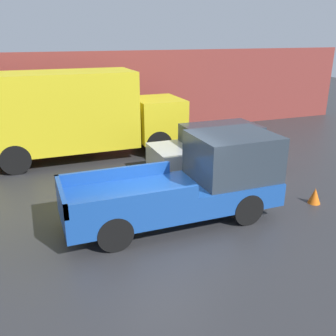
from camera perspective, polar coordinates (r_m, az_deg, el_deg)
ground_plane at (r=9.64m, az=-0.68°, el=-8.75°), size 60.00×60.00×0.00m
building_wall at (r=17.91m, az=-11.66°, el=10.83°), size 28.00×0.15×3.88m
pickup_truck at (r=9.69m, az=4.01°, el=-2.03°), size 5.53×1.95×2.17m
car at (r=13.13m, az=7.60°, el=2.98°), size 4.60×1.88×1.65m
delivery_truck at (r=14.65m, az=-15.37°, el=8.01°), size 8.39×2.33×3.32m
traffic_cone at (r=11.53m, az=21.45°, el=-3.95°), size 0.35×0.35×0.46m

